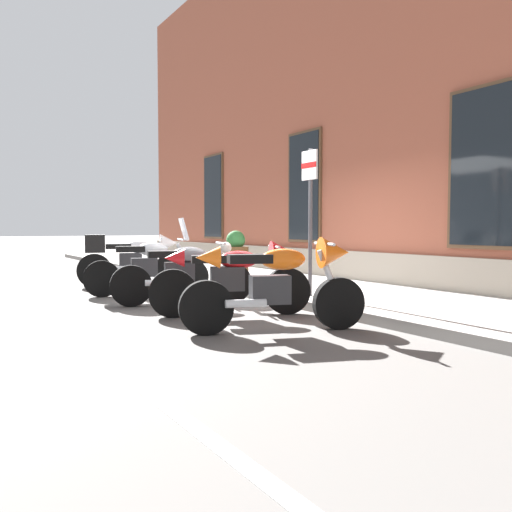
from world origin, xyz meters
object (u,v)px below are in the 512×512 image
Objects in this scene: motorcycle_silver_touring at (140,263)px; barrel_planter at (236,257)px; motorcycle_orange_sport at (282,280)px; motorcycle_grey_naked at (184,273)px; motorcycle_white_sport at (137,258)px; motorcycle_red_sport at (237,275)px; parking_sign at (310,200)px.

barrel_planter is (-1.02, 2.44, 0.00)m from motorcycle_silver_touring.
motorcycle_silver_touring is 1.01× the size of motorcycle_orange_sport.
barrel_planter is at bearing 137.17° from motorcycle_grey_naked.
barrel_planter reaches higher than motorcycle_white_sport.
motorcycle_silver_touring is 1.02× the size of motorcycle_red_sport.
motorcycle_grey_naked is 2.21m from parking_sign.
motorcycle_orange_sport is (5.35, -0.13, 0.01)m from motorcycle_white_sport.
motorcycle_white_sport is 0.99× the size of motorcycle_grey_naked.
parking_sign reaches higher than motorcycle_grey_naked.
motorcycle_silver_touring reaches higher than motorcycle_red_sport.
motorcycle_red_sport is (2.69, 0.41, -0.01)m from motorcycle_silver_touring.
motorcycle_grey_naked is 0.95× the size of parking_sign.
motorcycle_orange_sport is at bearing -44.77° from parking_sign.
motorcycle_silver_touring is 3.16m from parking_sign.
parking_sign is at bearing -9.60° from barrel_planter.
motorcycle_orange_sport is 0.92× the size of parking_sign.
barrel_planter is at bearing 78.56° from motorcycle_white_sport.
motorcycle_red_sport is 1.83m from parking_sign.
motorcycle_grey_naked is at bearing -120.21° from parking_sign.
motorcycle_red_sport is (4.12, -0.02, -0.02)m from motorcycle_white_sport.
parking_sign is (3.76, 1.44, 1.02)m from motorcycle_white_sport.
parking_sign is (-0.36, 1.46, 1.04)m from motorcycle_red_sport.
motorcycle_silver_touring is at bearing -175.53° from motorcycle_orange_sport.
parking_sign reaches higher than motorcycle_silver_touring.
motorcycle_grey_naked is (2.80, -0.21, -0.09)m from motorcycle_white_sport.
barrel_planter is at bearing 151.35° from motorcycle_red_sport.
motorcycle_red_sport is at bearing 8.75° from motorcycle_silver_touring.
motorcycle_silver_touring is at bearing -170.75° from motorcycle_grey_naked.
motorcycle_orange_sport is (3.92, 0.31, 0.02)m from motorcycle_silver_touring.
parking_sign reaches higher than motorcycle_red_sport.
motorcycle_silver_touring is 3.93m from motorcycle_orange_sport.
motorcycle_white_sport is 1.01× the size of motorcycle_orange_sport.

